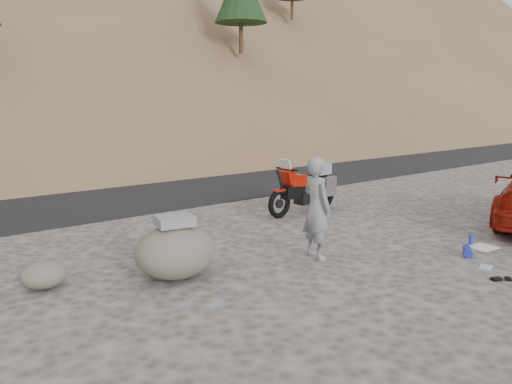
# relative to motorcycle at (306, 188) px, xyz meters

# --- Properties ---
(ground) EXTENTS (140.00, 140.00, 0.00)m
(ground) POSITION_rel_motorcycle_xyz_m (-1.51, -3.33, -0.62)
(ground) COLOR #45423F
(ground) RESTS_ON ground
(road) EXTENTS (120.00, 7.00, 0.05)m
(road) POSITION_rel_motorcycle_xyz_m (-1.51, 5.67, -0.62)
(road) COLOR black
(road) RESTS_ON ground
(motorcycle) EXTENTS (2.42, 0.83, 1.44)m
(motorcycle) POSITION_rel_motorcycle_xyz_m (0.00, 0.00, 0.00)
(motorcycle) COLOR black
(motorcycle) RESTS_ON ground
(man) EXTENTS (0.52, 0.72, 1.84)m
(man) POSITION_rel_motorcycle_xyz_m (-2.38, -2.78, -0.62)
(man) COLOR gray
(man) RESTS_ON ground
(boulder) EXTENTS (1.66, 1.55, 1.04)m
(boulder) POSITION_rel_motorcycle_xyz_m (-4.89, -2.16, -0.16)
(boulder) COLOR #56514A
(boulder) RESTS_ON ground
(small_rock) EXTENTS (0.89, 0.86, 0.42)m
(small_rock) POSITION_rel_motorcycle_xyz_m (-6.70, -1.33, -0.41)
(small_rock) COLOR #56514A
(small_rock) RESTS_ON ground
(gear_white_cloth) EXTENTS (0.52, 0.47, 0.02)m
(gear_white_cloth) POSITION_rel_motorcycle_xyz_m (0.60, -4.33, -0.61)
(gear_white_cloth) COLOR white
(gear_white_cloth) RESTS_ON ground
(gear_blue_mat) EXTENTS (0.40, 0.34, 0.15)m
(gear_blue_mat) POSITION_rel_motorcycle_xyz_m (-0.09, -4.42, -0.54)
(gear_blue_mat) COLOR #192C9A
(gear_blue_mat) RESTS_ON ground
(gear_bottle) EXTENTS (0.08, 0.08, 0.21)m
(gear_bottle) POSITION_rel_motorcycle_xyz_m (0.57, -4.11, -0.51)
(gear_bottle) COLOR #192C9A
(gear_bottle) RESTS_ON ground
(gear_glove_a) EXTENTS (0.18, 0.16, 0.04)m
(gear_glove_a) POSITION_rel_motorcycle_xyz_m (-0.93, -5.39, -0.59)
(gear_glove_a) COLOR black
(gear_glove_a) RESTS_ON ground
(gear_glove_b) EXTENTS (0.15, 0.14, 0.04)m
(gear_glove_b) POSITION_rel_motorcycle_xyz_m (-0.78, -5.50, -0.60)
(gear_glove_b) COLOR black
(gear_glove_b) RESTS_ON ground
(gear_blue_cloth) EXTENTS (0.32, 0.27, 0.01)m
(gear_blue_cloth) POSITION_rel_motorcycle_xyz_m (-0.46, -4.97, -0.61)
(gear_blue_cloth) COLOR #8FAEDE
(gear_blue_cloth) RESTS_ON ground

